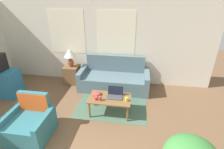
# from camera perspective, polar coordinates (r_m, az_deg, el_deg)

# --- Properties ---
(wall_back) EXTENTS (6.97, 0.06, 2.60)m
(wall_back) POSITION_cam_1_polar(r_m,az_deg,el_deg) (5.36, -5.73, 10.92)
(wall_back) COLOR silver
(wall_back) RESTS_ON ground_plane
(rug) EXTENTS (1.75, 1.84, 0.01)m
(rug) POSITION_cam_1_polar(r_m,az_deg,el_deg) (4.79, 0.47, -8.08)
(rug) COLOR #476651
(rug) RESTS_ON ground_plane
(couch) EXTENTS (2.03, 0.84, 0.93)m
(couch) POSITION_cam_1_polar(r_m,az_deg,el_deg) (5.22, 0.68, -1.57)
(couch) COLOR slate
(couch) RESTS_ON ground_plane
(armchair) EXTENTS (0.84, 0.76, 0.83)m
(armchair) POSITION_cam_1_polar(r_m,az_deg,el_deg) (4.00, -25.16, -14.43)
(armchair) COLOR #2D6B75
(armchair) RESTS_ON ground_plane
(tv_dresser) EXTENTS (1.06, 0.54, 0.74)m
(tv_dresser) POSITION_cam_1_polar(r_m,az_deg,el_deg) (5.74, -32.75, -2.28)
(tv_dresser) COLOR teal
(tv_dresser) RESTS_ON ground_plane
(side_table) EXTENTS (0.44, 0.44, 0.57)m
(side_table) POSITION_cam_1_polar(r_m,az_deg,el_deg) (5.63, -12.88, 0.01)
(side_table) COLOR brown
(side_table) RESTS_ON ground_plane
(table_lamp) EXTENTS (0.35, 0.35, 0.57)m
(table_lamp) POSITION_cam_1_polar(r_m,az_deg,el_deg) (5.38, -13.57, 6.31)
(table_lamp) COLOR brown
(table_lamp) RESTS_ON side_table
(coffee_table) EXTENTS (0.97, 0.57, 0.43)m
(coffee_table) POSITION_cam_1_polar(r_m,az_deg,el_deg) (4.10, -0.71, -8.14)
(coffee_table) COLOR brown
(coffee_table) RESTS_ON ground_plane
(laptop) EXTENTS (0.36, 0.27, 0.22)m
(laptop) POSITION_cam_1_polar(r_m,az_deg,el_deg) (4.09, 1.01, -6.60)
(laptop) COLOR #47474C
(laptop) RESTS_ON coffee_table
(cup_navy) EXTENTS (0.08, 0.08, 0.08)m
(cup_navy) POSITION_cam_1_polar(r_m,az_deg,el_deg) (4.00, -5.26, -7.73)
(cup_navy) COLOR #B23D38
(cup_navy) RESTS_ON coffee_table
(cup_yellow) EXTENTS (0.07, 0.07, 0.11)m
(cup_yellow) POSITION_cam_1_polar(r_m,az_deg,el_deg) (3.97, -3.92, -7.80)
(cup_yellow) COLOR #B23D38
(cup_yellow) RESTS_ON coffee_table
(cup_white) EXTENTS (0.07, 0.07, 0.09)m
(cup_white) POSITION_cam_1_polar(r_m,az_deg,el_deg) (3.96, 4.79, -8.06)
(cup_white) COLOR gold
(cup_white) RESTS_ON coffee_table
(snack_bowl) EXTENTS (0.21, 0.21, 0.07)m
(snack_bowl) POSITION_cam_1_polar(r_m,az_deg,el_deg) (4.18, -5.02, -6.19)
(snack_bowl) COLOR #B23D38
(snack_bowl) RESTS_ON coffee_table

